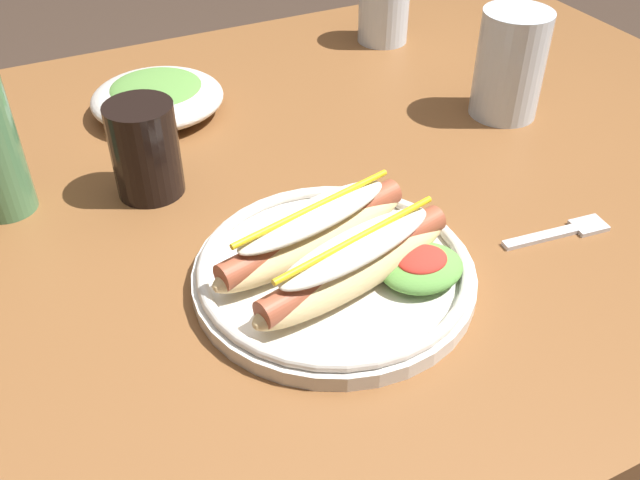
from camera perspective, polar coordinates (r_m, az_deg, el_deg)
dining_table at (r=0.87m, az=-3.69°, el=-0.45°), size 1.40×0.92×0.74m
hot_dog_plate at (r=0.66m, az=1.46°, el=-1.75°), size 0.27×0.27×0.08m
fork at (r=0.78m, az=19.14°, el=0.65°), size 0.12×0.03×0.00m
soda_cup at (r=0.80m, az=-14.00°, el=7.12°), size 0.08×0.08×0.11m
water_cup at (r=0.96m, az=15.15°, el=13.58°), size 0.09×0.09×0.14m
extra_cup at (r=1.16m, az=5.20°, el=18.32°), size 0.08×0.08×0.11m
side_bowl at (r=0.97m, az=-13.06°, el=11.30°), size 0.17×0.17×0.05m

